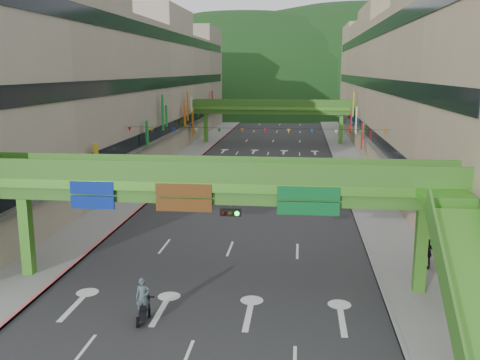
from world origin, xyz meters
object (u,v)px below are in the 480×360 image
Objects in this scene: car_silver at (238,164)px; car_yellow at (280,165)px; scooter_rider_mid at (304,174)px; overpass_near at (231,197)px; pedestrian_red at (369,182)px; scooter_rider_near at (143,302)px.

car_yellow reaches higher than car_silver.
scooter_rider_mid is 0.51× the size of car_yellow.
overpass_near reaches higher than pedestrian_red.
overpass_near is 7.04m from scooter_rider_near.
scooter_rider_near is (-3.63, -4.38, -4.16)m from overpass_near.
overpass_near is 13.26× the size of scooter_rider_mid.
overpass_near reaches higher than scooter_rider_near.
car_yellow is at bearing 87.96° from overpass_near.
car_silver is 2.40× the size of pedestrian_red.
scooter_rider_near is at bearing -129.63° from overpass_near.
car_silver is (-3.75, 35.78, -4.57)m from overpass_near.
scooter_rider_mid is 0.55× the size of car_silver.
overpass_near is 28.36m from pedestrian_red.
scooter_rider_mid is 7.87m from car_yellow.
pedestrian_red is at bearing 67.88° from overpass_near.
scooter_rider_near is at bearing -98.12° from car_yellow.
car_yellow is (1.26, 35.36, -4.50)m from overpass_near.
overpass_near is 36.27m from car_silver.
overpass_near is at bearing -98.33° from scooter_rider_mid.
car_yellow is at bearing 82.99° from scooter_rider_near.
overpass_near is at bearing -82.28° from car_silver.
scooter_rider_near is at bearing -88.09° from car_silver.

